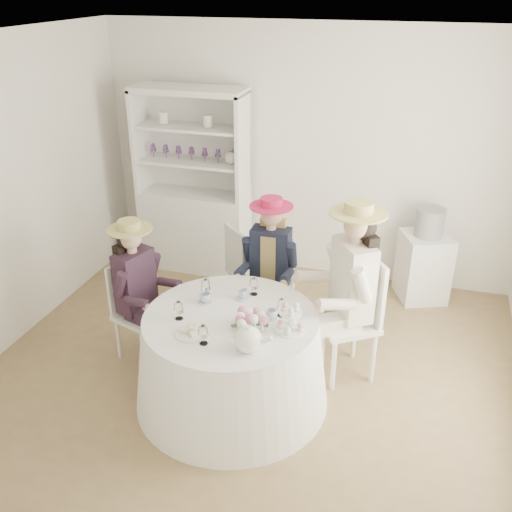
# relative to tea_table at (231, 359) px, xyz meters

# --- Properties ---
(ground) EXTENTS (4.50, 4.50, 0.00)m
(ground) POSITION_rel_tea_table_xyz_m (0.05, 0.41, -0.38)
(ground) COLOR brown
(ground) RESTS_ON ground
(ceiling) EXTENTS (4.50, 4.50, 0.00)m
(ceiling) POSITION_rel_tea_table_xyz_m (0.05, 0.41, 2.32)
(ceiling) COLOR white
(ceiling) RESTS_ON wall_back
(wall_back) EXTENTS (4.50, 0.00, 4.50)m
(wall_back) POSITION_rel_tea_table_xyz_m (0.05, 2.41, 0.97)
(wall_back) COLOR silver
(wall_back) RESTS_ON ground
(wall_front) EXTENTS (4.50, 0.00, 4.50)m
(wall_front) POSITION_rel_tea_table_xyz_m (0.05, -1.59, 0.97)
(wall_front) COLOR silver
(wall_front) RESTS_ON ground
(wall_left) EXTENTS (0.00, 4.50, 4.50)m
(wall_left) POSITION_rel_tea_table_xyz_m (-2.20, 0.41, 0.97)
(wall_left) COLOR silver
(wall_left) RESTS_ON ground
(tea_table) EXTENTS (1.54, 1.54, 0.77)m
(tea_table) POSITION_rel_tea_table_xyz_m (0.00, 0.00, 0.00)
(tea_table) COLOR white
(tea_table) RESTS_ON ground
(hutch) EXTENTS (1.24, 0.52, 2.06)m
(hutch) POSITION_rel_tea_table_xyz_m (-1.16, 2.12, 0.35)
(hutch) COLOR silver
(hutch) RESTS_ON ground
(side_table) EXTENTS (0.60, 0.60, 0.72)m
(side_table) POSITION_rel_tea_table_xyz_m (1.38, 2.11, -0.02)
(side_table) COLOR silver
(side_table) RESTS_ON ground
(hatbox) EXTENTS (0.32, 0.32, 0.29)m
(hatbox) POSITION_rel_tea_table_xyz_m (1.38, 2.11, 0.48)
(hatbox) COLOR black
(hatbox) RESTS_ON side_table
(guest_left) EXTENTS (0.54, 0.50, 1.31)m
(guest_left) POSITION_rel_tea_table_xyz_m (-0.95, 0.31, 0.36)
(guest_left) COLOR silver
(guest_left) RESTS_ON ground
(guest_mid) EXTENTS (0.49, 0.51, 1.37)m
(guest_mid) POSITION_rel_tea_table_xyz_m (0.03, 1.00, 0.39)
(guest_mid) COLOR silver
(guest_mid) RESTS_ON ground
(guest_right) EXTENTS (0.67, 0.63, 1.57)m
(guest_right) POSITION_rel_tea_table_xyz_m (0.80, 0.59, 0.50)
(guest_right) COLOR silver
(guest_right) RESTS_ON ground
(spare_chair) EXTENTS (0.54, 0.54, 0.93)m
(spare_chair) POSITION_rel_tea_table_xyz_m (-0.31, 1.29, 0.12)
(spare_chair) COLOR silver
(spare_chair) RESTS_ON ground
(teacup_a) EXTENTS (0.11, 0.11, 0.07)m
(teacup_a) POSITION_rel_tea_table_xyz_m (-0.26, 0.14, 0.42)
(teacup_a) COLOR white
(teacup_a) RESTS_ON tea_table
(teacup_b) EXTENTS (0.09, 0.09, 0.07)m
(teacup_b) POSITION_rel_tea_table_xyz_m (0.00, 0.29, 0.42)
(teacup_b) COLOR white
(teacup_b) RESTS_ON tea_table
(teacup_c) EXTENTS (0.11, 0.11, 0.07)m
(teacup_c) POSITION_rel_tea_table_xyz_m (0.30, 0.07, 0.42)
(teacup_c) COLOR white
(teacup_c) RESTS_ON tea_table
(flower_bowl) EXTENTS (0.24, 0.24, 0.05)m
(flower_bowl) POSITION_rel_tea_table_xyz_m (0.22, -0.07, 0.41)
(flower_bowl) COLOR white
(flower_bowl) RESTS_ON tea_table
(flower_arrangement) EXTENTS (0.20, 0.19, 0.07)m
(flower_arrangement) POSITION_rel_tea_table_xyz_m (0.19, -0.11, 0.48)
(flower_arrangement) COLOR #CC668B
(flower_arrangement) RESTS_ON tea_table
(table_teapot) EXTENTS (0.27, 0.19, 0.20)m
(table_teapot) POSITION_rel_tea_table_xyz_m (0.26, -0.36, 0.47)
(table_teapot) COLOR white
(table_teapot) RESTS_ON tea_table
(sandwich_plate) EXTENTS (0.25, 0.25, 0.05)m
(sandwich_plate) POSITION_rel_tea_table_xyz_m (-0.19, -0.29, 0.40)
(sandwich_plate) COLOR white
(sandwich_plate) RESTS_ON tea_table
(cupcake_stand) EXTENTS (0.22, 0.22, 0.21)m
(cupcake_stand) POSITION_rel_tea_table_xyz_m (0.47, -0.04, 0.46)
(cupcake_stand) COLOR white
(cupcake_stand) RESTS_ON tea_table
(stemware_set) EXTENTS (0.80, 0.84, 0.15)m
(stemware_set) POSITION_rel_tea_table_xyz_m (0.00, 0.00, 0.46)
(stemware_set) COLOR white
(stemware_set) RESTS_ON tea_table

